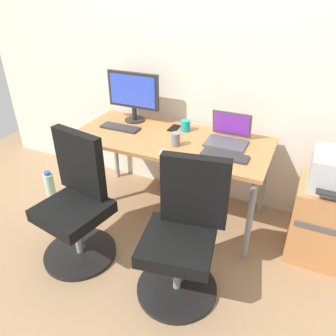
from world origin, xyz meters
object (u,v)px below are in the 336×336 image
office_chair_left (77,205)px  open_laptop (228,135)px  side_cabinet (326,222)px  desktop_monitor (133,93)px  office_chair_right (183,237)px  coffee_mug (186,126)px  water_bottle_on_floor (50,187)px

office_chair_left → open_laptop: bearing=45.2°
office_chair_left → side_cabinet: (1.66, 0.71, -0.12)m
desktop_monitor → office_chair_right: bearing=-47.6°
office_chair_right → coffee_mug: 1.04m
office_chair_right → office_chair_left: bearing=-180.0°
side_cabinet → desktop_monitor: bearing=172.1°
open_laptop → coffee_mug: 0.39m
water_bottle_on_floor → open_laptop: 1.71m
office_chair_left → water_bottle_on_floor: size_ratio=3.03×
office_chair_right → water_bottle_on_floor: size_ratio=3.03×
open_laptop → coffee_mug: open_laptop is taller
water_bottle_on_floor → desktop_monitor: size_ratio=0.65×
office_chair_left → open_laptop: size_ratio=3.03×
side_cabinet → water_bottle_on_floor: size_ratio=1.93×
desktop_monitor → side_cabinet: bearing=-7.9°
office_chair_left → water_bottle_on_floor: office_chair_left is taller
office_chair_right → water_bottle_on_floor: bearing=164.7°
desktop_monitor → coffee_mug: 0.54m
water_bottle_on_floor → side_cabinet: bearing=7.2°
office_chair_right → coffee_mug: bearing=111.3°
office_chair_right → water_bottle_on_floor: office_chair_right is taller
water_bottle_on_floor → coffee_mug: 1.39m
open_laptop → water_bottle_on_floor: bearing=-163.8°
office_chair_left → coffee_mug: size_ratio=10.22×
desktop_monitor → coffee_mug: (0.50, -0.02, -0.20)m
side_cabinet → open_laptop: size_ratio=1.93×
desktop_monitor → open_laptop: 0.91m
office_chair_left → coffee_mug: (0.46, 0.92, 0.34)m
office_chair_left → desktop_monitor: size_ratio=1.96×
side_cabinet → coffee_mug: bearing=170.0°
office_chair_right → open_laptop: bearing=88.3°
office_chair_right → water_bottle_on_floor: (-1.50, 0.41, -0.28)m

